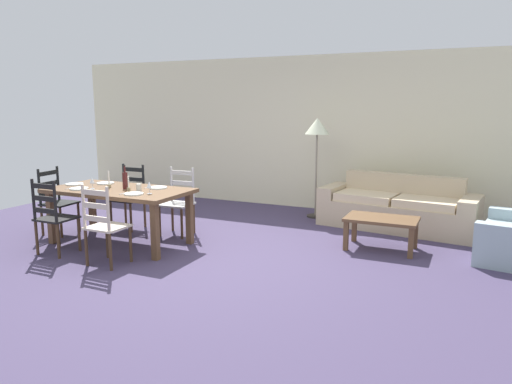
{
  "coord_description": "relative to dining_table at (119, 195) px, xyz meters",
  "views": [
    {
      "loc": [
        2.85,
        -4.93,
        1.84
      ],
      "look_at": [
        0.34,
        0.52,
        0.75
      ],
      "focal_mm": 33.59,
      "sensor_mm": 36.0,
      "label": 1
    }
  ],
  "objects": [
    {
      "name": "dinner_plate_head_west",
      "position": [
        -0.78,
        -0.0,
        0.1
      ],
      "size": [
        0.24,
        0.24,
        0.02
      ],
      "primitive_type": "cylinder",
      "color": "white",
      "rests_on": "dining_table"
    },
    {
      "name": "candle_short",
      "position": [
        0.2,
        -0.04,
        0.14
      ],
      "size": [
        0.05,
        0.05,
        0.19
      ],
      "color": "#998C66",
      "rests_on": "dining_table"
    },
    {
      "name": "standing_lamp",
      "position": [
        1.9,
        2.6,
        0.75
      ],
      "size": [
        0.4,
        0.4,
        1.64
      ],
      "color": "#332D28",
      "rests_on": "ground_plane"
    },
    {
      "name": "wine_glass_near_right",
      "position": [
        0.6,
        -0.14,
        0.2
      ],
      "size": [
        0.06,
        0.06,
        0.16
      ],
      "color": "white",
      "rests_on": "dining_table"
    },
    {
      "name": "dining_chair_near_right",
      "position": [
        0.44,
        -0.79,
        -0.19
      ],
      "size": [
        0.43,
        0.41,
        0.96
      ],
      "color": "beige",
      "rests_on": "ground_plane"
    },
    {
      "name": "coffee_cup_primary",
      "position": [
        0.34,
        -0.01,
        0.13
      ],
      "size": [
        0.07,
        0.07,
        0.09
      ],
      "primitive_type": "cylinder",
      "color": "beige",
      "rests_on": "dining_table"
    },
    {
      "name": "fork_far_right",
      "position": [
        0.3,
        0.25,
        0.09
      ],
      "size": [
        0.03,
        0.17,
        0.01
      ],
      "primitive_type": "cube",
      "rotation": [
        0.0,
        0.0,
        -0.1
      ],
      "color": "silver",
      "rests_on": "dining_table"
    },
    {
      "name": "fork_near_right",
      "position": [
        0.3,
        -0.25,
        0.09
      ],
      "size": [
        0.02,
        0.17,
        0.01
      ],
      "primitive_type": "cube",
      "rotation": [
        0.0,
        0.0,
        -0.02
      ],
      "color": "silver",
      "rests_on": "dining_table"
    },
    {
      "name": "dinner_plate_near_right",
      "position": [
        0.45,
        -0.25,
        0.1
      ],
      "size": [
        0.24,
        0.24,
        0.02
      ],
      "primitive_type": "cylinder",
      "color": "white",
      "rests_on": "dining_table"
    },
    {
      "name": "dinner_plate_far_right",
      "position": [
        0.45,
        0.25,
        0.1
      ],
      "size": [
        0.24,
        0.24,
        0.02
      ],
      "primitive_type": "cylinder",
      "color": "white",
      "rests_on": "dining_table"
    },
    {
      "name": "dining_chair_head_west",
      "position": [
        -1.19,
        0.03,
        -0.19
      ],
      "size": [
        0.43,
        0.45,
        0.96
      ],
      "color": "black",
      "rests_on": "ground_plane"
    },
    {
      "name": "ground_plane",
      "position": [
        1.42,
        0.02,
        -0.67
      ],
      "size": [
        9.6,
        9.6,
        0.02
      ],
      "primitive_type": "cube",
      "color": "#433857"
    },
    {
      "name": "wall_far",
      "position": [
        1.42,
        3.32,
        0.69
      ],
      "size": [
        9.6,
        0.16,
        2.7
      ],
      "primitive_type": "cube",
      "color": "#F2E9BC",
      "rests_on": "ground_plane"
    },
    {
      "name": "fork_near_left",
      "position": [
        -0.6,
        -0.25,
        0.09
      ],
      "size": [
        0.03,
        0.17,
        0.01
      ],
      "primitive_type": "cube",
      "rotation": [
        0.0,
        0.0,
        -0.08
      ],
      "color": "silver",
      "rests_on": "dining_table"
    },
    {
      "name": "dining_chair_near_left",
      "position": [
        -0.43,
        -0.72,
        -0.19
      ],
      "size": [
        0.42,
        0.4,
        0.96
      ],
      "color": "black",
      "rests_on": "ground_plane"
    },
    {
      "name": "dining_chair_far_right",
      "position": [
        0.43,
        0.74,
        -0.19
      ],
      "size": [
        0.44,
        0.42,
        0.96
      ],
      "color": "beige",
      "rests_on": "ground_plane"
    },
    {
      "name": "dinner_plate_near_left",
      "position": [
        -0.45,
        -0.25,
        0.1
      ],
      "size": [
        0.24,
        0.24,
        0.02
      ],
      "primitive_type": "cylinder",
      "color": "white",
      "rests_on": "dining_table"
    },
    {
      "name": "wine_bottle",
      "position": [
        0.08,
        0.04,
        0.2
      ],
      "size": [
        0.07,
        0.07,
        0.32
      ],
      "color": "#471919",
      "rests_on": "dining_table"
    },
    {
      "name": "coffee_table",
      "position": [
        3.23,
        1.2,
        -0.31
      ],
      "size": [
        0.9,
        0.56,
        0.42
      ],
      "color": "brown",
      "rests_on": "ground_plane"
    },
    {
      "name": "dining_chair_far_left",
      "position": [
        -0.44,
        0.74,
        -0.19
      ],
      "size": [
        0.43,
        0.41,
        0.96
      ],
      "color": "black",
      "rests_on": "ground_plane"
    },
    {
      "name": "fork_head_west",
      "position": [
        -0.93,
        -0.0,
        0.09
      ],
      "size": [
        0.03,
        0.17,
        0.01
      ],
      "primitive_type": "cube",
      "rotation": [
        0.0,
        0.0,
        -0.06
      ],
      "color": "silver",
      "rests_on": "dining_table"
    },
    {
      "name": "dining_table",
      "position": [
        0.0,
        0.0,
        0.0
      ],
      "size": [
        1.9,
        0.96,
        0.75
      ],
      "color": "brown",
      "rests_on": "ground_plane"
    },
    {
      "name": "wine_glass_near_left",
      "position": [
        -0.31,
        -0.15,
        0.2
      ],
      "size": [
        0.06,
        0.06,
        0.16
      ],
      "color": "white",
      "rests_on": "dining_table"
    },
    {
      "name": "candle_tall",
      "position": [
        -0.18,
        0.02,
        0.15
      ],
      "size": [
        0.05,
        0.05,
        0.22
      ],
      "color": "#998C66",
      "rests_on": "dining_table"
    },
    {
      "name": "dinner_plate_far_left",
      "position": [
        -0.45,
        0.25,
        0.1
      ],
      "size": [
        0.24,
        0.24,
        0.02
      ],
      "primitive_type": "cylinder",
      "color": "white",
      "rests_on": "dining_table"
    },
    {
      "name": "couch",
      "position": [
        3.26,
        2.41,
        -0.37
      ],
      "size": [
        2.37,
        1.1,
        0.8
      ],
      "color": "#C9B28D",
      "rests_on": "ground_plane"
    },
    {
      "name": "fork_far_left",
      "position": [
        -0.6,
        0.25,
        0.09
      ],
      "size": [
        0.02,
        0.17,
        0.01
      ],
      "primitive_type": "cube",
      "rotation": [
        0.0,
        0.0,
        -0.02
      ],
      "color": "silver",
      "rests_on": "dining_table"
    }
  ]
}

